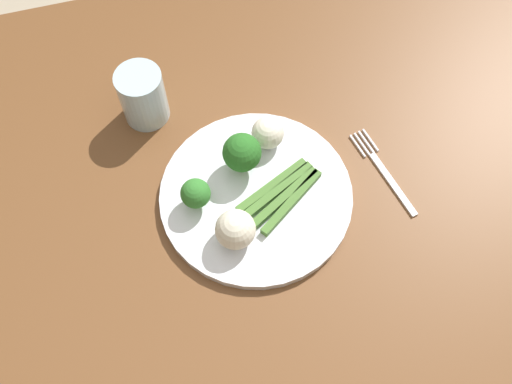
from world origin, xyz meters
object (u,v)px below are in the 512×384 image
Objects in this scene: cauliflower_mid at (268,133)px; fork at (384,171)px; broccoli_outer_edge at (196,194)px; water_glass at (143,96)px; plate at (256,196)px; dining_table at (272,224)px; broccoli_back at (242,153)px; asparagus_bundle at (282,194)px; cauliflower_right at (235,229)px.

cauliflower_mid reaches higher than fork.
broccoli_outer_edge is 0.19m from water_glass.
plate is at bearing -116.66° from cauliflower_mid.
cauliflower_mid is at bearing 79.68° from dining_table.
plate is 0.07m from broccoli_back.
broccoli_outer_edge is at bearing 172.52° from dining_table.
broccoli_outer_edge is (-0.12, 0.02, 0.02)m from asparagus_bundle.
cauliflower_right is 0.27m from water_glass.
dining_table is at bearing -52.65° from water_glass.
fork is at bearing 11.62° from cauliflower_right.
broccoli_outer_edge is 0.56× the size of water_glass.
dining_table is 29.80× the size of cauliflower_mid.
asparagus_bundle is at bearing 29.15° from cauliflower_right.
dining_table is 0.16m from cauliflower_mid.
cauliflower_right reaches higher than fork.
broccoli_back is 0.22m from fork.
dining_table is 0.29m from water_glass.
asparagus_bundle is 0.27m from water_glass.
broccoli_outer_edge is 0.09m from broccoli_back.
asparagus_bundle reaches higher than fork.
cauliflower_right is at bearing -58.89° from broccoli_outer_edge.
fork is at bearing -3.32° from broccoli_outer_edge.
fork is (0.17, 0.01, -0.02)m from asparagus_bundle.
dining_table is 15.61× the size of water_glass.
cauliflower_right is 0.60× the size of water_glass.
broccoli_outer_edge is at bearing -77.42° from water_glass.
dining_table is at bearing -7.48° from broccoli_outer_edge.
asparagus_bundle is 1.93× the size of broccoli_back.
broccoli_back reaches higher than cauliflower_mid.
cauliflower_mid is 0.30× the size of fork.
broccoli_outer_edge reaches higher than cauliflower_mid.
fork is (0.21, -0.06, -0.05)m from broccoli_back.
water_glass is (-0.13, 0.20, 0.04)m from plate.
broccoli_back reaches higher than dining_table.
dining_table is 0.11m from plate.
dining_table is at bearing 36.62° from cauliflower_right.
broccoli_back is at bearing -83.62° from asparagus_bundle.
broccoli_back is 0.12m from cauliflower_right.
water_glass reaches higher than broccoli_outer_edge.
asparagus_bundle reaches higher than plate.
cauliflower_right is at bearing -143.38° from dining_table.
cauliflower_right is (-0.04, -0.11, -0.01)m from broccoli_back.
water_glass is at bearing 123.49° from plate.
broccoli_back is at bearing 27.72° from broccoli_outer_edge.
broccoli_back is 0.43× the size of fork.
broccoli_back is at bearing 70.53° from cauliflower_right.
dining_table is 27.71× the size of broccoli_outer_edge.
broccoli_back is (-0.01, 0.05, 0.05)m from plate.
dining_table is 0.18m from broccoli_outer_edge.
plate is 2.11× the size of asparagus_bundle.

